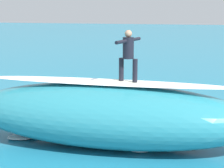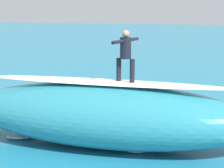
{
  "view_description": "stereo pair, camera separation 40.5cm",
  "coord_description": "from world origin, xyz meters",
  "px_view_note": "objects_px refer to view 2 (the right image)",
  "views": [
    {
      "loc": [
        -2.84,
        13.56,
        4.24
      ],
      "look_at": [
        -0.34,
        0.44,
        1.38
      ],
      "focal_mm": 62.37,
      "sensor_mm": 36.0,
      "label": 1
    },
    {
      "loc": [
        -3.24,
        13.48,
        4.24
      ],
      "look_at": [
        -0.34,
        0.44,
        1.38
      ],
      "focal_mm": 62.37,
      "sensor_mm": 36.0,
      "label": 2
    }
  ],
  "objects_px": {
    "surfer_riding": "(126,52)",
    "surfboard_paddling": "(103,103)",
    "surfer_paddling": "(106,99)",
    "surfboard_riding": "(125,83)"
  },
  "relations": [
    {
      "from": "surfer_riding",
      "to": "surfboard_paddling",
      "type": "xyz_separation_m",
      "value": [
        1.83,
        -4.74,
        -2.8
      ]
    },
    {
      "from": "surfboard_riding",
      "to": "surfer_riding",
      "type": "distance_m",
      "value": 0.9
    },
    {
      "from": "surfboard_riding",
      "to": "surfer_paddling",
      "type": "distance_m",
      "value": 5.28
    },
    {
      "from": "surfboard_riding",
      "to": "surfer_riding",
      "type": "bearing_deg",
      "value": -160.75
    },
    {
      "from": "surfboard_paddling",
      "to": "surfer_paddling",
      "type": "xyz_separation_m",
      "value": [
        -0.13,
        0.05,
        0.18
      ]
    },
    {
      "from": "surfer_riding",
      "to": "surfboard_paddling",
      "type": "distance_m",
      "value": 5.8
    },
    {
      "from": "surfboard_paddling",
      "to": "surfer_paddling",
      "type": "distance_m",
      "value": 0.23
    },
    {
      "from": "surfboard_paddling",
      "to": "surfer_paddling",
      "type": "height_order",
      "value": "surfer_paddling"
    },
    {
      "from": "surfboard_riding",
      "to": "surfboard_paddling",
      "type": "relative_size",
      "value": 1.01
    },
    {
      "from": "surfer_paddling",
      "to": "surfboard_paddling",
      "type": "bearing_deg",
      "value": -0.0
    }
  ]
}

